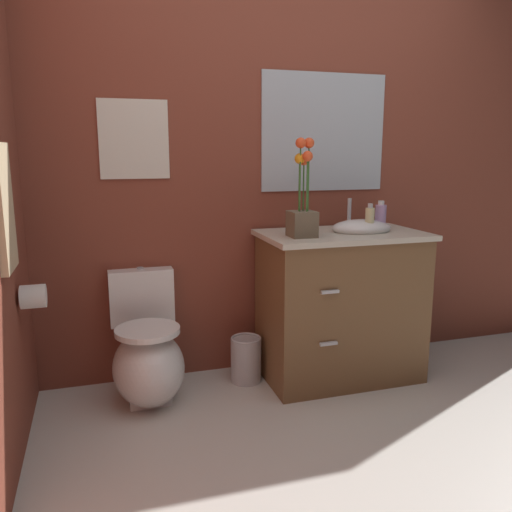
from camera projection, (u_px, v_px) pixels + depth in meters
name	position (u px, v px, depth m)	size (l,w,h in m)	color
ground_plane	(409.00, 494.00, 2.05)	(9.96, 9.96, 0.00)	beige
wall_back	(317.00, 166.00, 3.21)	(4.65, 0.05, 2.50)	brown
toilet	(148.00, 357.00, 2.81)	(0.38, 0.59, 0.69)	white
vanity_cabinet	(341.00, 303.00, 3.07)	(0.94, 0.56, 1.06)	brown
flower_vase	(303.00, 206.00, 2.80)	(0.14, 0.14, 0.53)	brown
soap_bottle	(370.00, 220.00, 2.95)	(0.05, 0.05, 0.17)	beige
lotion_bottle	(380.00, 217.00, 3.02)	(0.06, 0.06, 0.18)	#B28CBF
trash_bin	(246.00, 359.00, 3.05)	(0.18, 0.18, 0.27)	#B7B7BC
wall_poster	(134.00, 139.00, 2.83)	(0.38, 0.01, 0.43)	silver
wall_mirror	(324.00, 132.00, 3.15)	(0.80, 0.01, 0.70)	#B2BCC6
hanging_towel	(4.00, 208.00, 2.10)	(0.03, 0.28, 0.52)	tan
toilet_paper_roll	(33.00, 296.00, 2.39)	(0.11, 0.11, 0.11)	white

